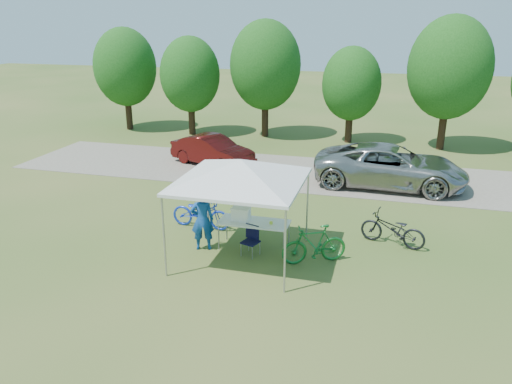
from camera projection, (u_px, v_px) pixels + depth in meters
The scene contains 14 objects.
ground at pixel (242, 257), 13.44m from camera, with size 100.00×100.00×0.00m, color #2D5119.
gravel_strip at pixel (297, 173), 20.72m from camera, with size 24.00×5.00×0.02m, color gray.
canopy at pixel (241, 162), 12.56m from camera, with size 4.53×4.53×3.00m.
treeline at pixel (316, 72), 25.14m from camera, with size 24.89×4.28×6.30m.
folding_table at pixel (254, 223), 13.71m from camera, with size 1.94×0.81×0.80m.
folding_chair at pixel (251, 238), 13.46m from camera, with size 0.52×0.54×0.81m.
cooler at pixel (241, 214), 13.73m from camera, with size 0.51×0.34×0.37m.
ice_cream_cup at pixel (271, 223), 13.52m from camera, with size 0.09×0.09×0.07m, color #CFE736.
cyclist at pixel (202, 220), 13.63m from camera, with size 0.63×0.41×1.73m, color navy.
bike_blue at pixel (201, 212), 15.16m from camera, with size 0.65×1.88×0.99m, color #1636C5.
bike_green at pixel (314, 244), 12.96m from camera, with size 0.49×1.74×1.05m, color #176729.
bike_dark at pixel (393, 229), 13.98m from camera, with size 0.64×1.84×0.97m, color black.
minivan at pixel (390, 166), 18.82m from camera, with size 2.60×5.63×1.57m, color #A2A19D.
sedan at pixel (213, 151), 21.60m from camera, with size 1.35×3.87×1.28m, color #450D0B.
Camera 1 is at (3.57, -11.58, 6.08)m, focal length 35.00 mm.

